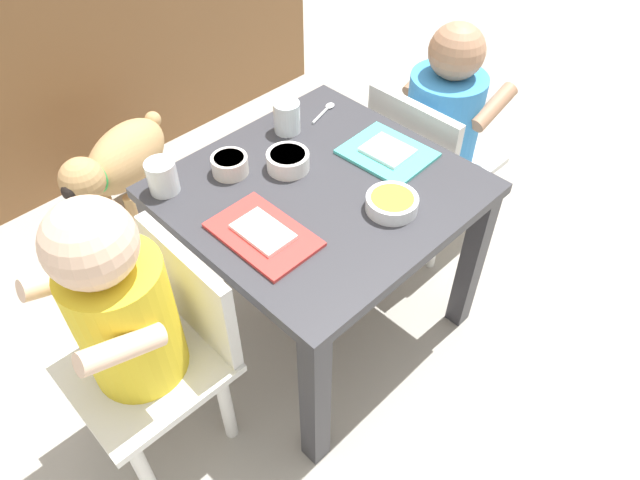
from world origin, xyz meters
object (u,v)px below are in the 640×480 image
at_px(food_tray_right, 387,153).
at_px(spoon_by_left_tray, 325,111).
at_px(dog, 120,162).
at_px(food_tray_left, 263,234).
at_px(dining_table, 320,214).
at_px(cereal_bowl_right_side, 288,160).
at_px(water_cup_left, 163,179).
at_px(veggie_bowl_near, 230,164).
at_px(water_cup_right, 287,119).
at_px(seated_child_left, 129,314).
at_px(cereal_bowl_left_side, 392,203).
at_px(seated_child_right, 441,119).

distance_m(food_tray_right, spoon_by_left_tray, 0.22).
relative_size(dog, food_tray_left, 1.94).
bearing_deg(dining_table, food_tray_right, -9.08).
height_order(dog, food_tray_left, food_tray_left).
height_order(dining_table, cereal_bowl_right_side, cereal_bowl_right_side).
height_order(dining_table, water_cup_left, water_cup_left).
xyz_separation_m(dining_table, veggie_bowl_near, (-0.10, 0.17, 0.10)).
relative_size(water_cup_left, water_cup_right, 0.95).
bearing_deg(food_tray_right, seated_child_left, 175.81).
relative_size(seated_child_left, food_tray_left, 3.29).
distance_m(dining_table, veggie_bowl_near, 0.22).
bearing_deg(water_cup_left, water_cup_right, -3.83).
distance_m(water_cup_left, veggie_bowl_near, 0.14).
height_order(dining_table, food_tray_right, food_tray_right).
relative_size(dog, cereal_bowl_left_side, 3.88).
xyz_separation_m(food_tray_left, water_cup_left, (-0.05, 0.24, 0.02)).
xyz_separation_m(seated_child_left, spoon_by_left_tray, (0.66, 0.17, 0.04)).
height_order(seated_child_left, seated_child_right, seated_child_left).
bearing_deg(water_cup_left, dining_table, -42.54).
relative_size(water_cup_left, cereal_bowl_right_side, 0.76).
bearing_deg(water_cup_right, dining_table, -114.11).
bearing_deg(dog, veggie_bowl_near, -88.32).
height_order(food_tray_left, spoon_by_left_tray, food_tray_left).
relative_size(dog, cereal_bowl_right_side, 4.41).
bearing_deg(cereal_bowl_right_side, food_tray_right, -32.47).
bearing_deg(cereal_bowl_left_side, water_cup_left, 127.92).
xyz_separation_m(dining_table, seated_child_right, (0.45, 0.02, 0.02)).
bearing_deg(dog, seated_child_left, -116.11).
relative_size(cereal_bowl_left_side, spoon_by_left_tray, 1.05).
xyz_separation_m(dining_table, food_tray_right, (0.18, -0.03, 0.08)).
xyz_separation_m(water_cup_left, water_cup_right, (0.32, -0.02, 0.00)).
relative_size(dining_table, spoon_by_left_tray, 5.86).
xyz_separation_m(food_tray_right, spoon_by_left_tray, (0.02, 0.22, -0.00)).
xyz_separation_m(seated_child_left, dog, (0.33, 0.68, -0.22)).
height_order(seated_child_left, dog, seated_child_left).
height_order(food_tray_right, cereal_bowl_right_side, cereal_bowl_right_side).
relative_size(water_cup_right, spoon_by_left_tray, 0.74).
bearing_deg(seated_child_left, food_tray_right, -4.19).
bearing_deg(spoon_by_left_tray, water_cup_left, 176.46).
bearing_deg(seated_child_right, dining_table, -177.65).
relative_size(water_cup_right, cereal_bowl_right_side, 0.80).
xyz_separation_m(seated_child_left, cereal_bowl_left_side, (0.50, -0.17, 0.05)).
height_order(seated_child_left, cereal_bowl_right_side, seated_child_left).
bearing_deg(dining_table, veggie_bowl_near, 121.79).
distance_m(seated_child_right, dog, 0.91).
distance_m(cereal_bowl_left_side, spoon_by_left_tray, 0.37).
distance_m(seated_child_left, cereal_bowl_right_side, 0.45).
relative_size(seated_child_left, cereal_bowl_left_side, 6.58).
distance_m(seated_child_left, food_tray_right, 0.63).
bearing_deg(cereal_bowl_left_side, cereal_bowl_right_side, 103.30).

